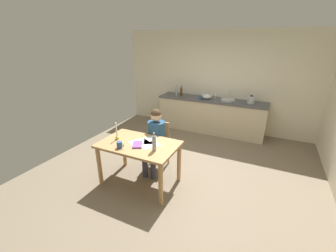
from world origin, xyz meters
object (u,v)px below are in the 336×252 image
(wine_bottle_on_table, at_px, (154,143))
(mixing_bowl, at_px, (207,96))
(dining_table, at_px, (139,150))
(coffee_mug, at_px, (120,145))
(wine_glass_back_left, at_px, (207,93))
(wine_glass_back_right, at_px, (203,93))
(book_magazine, at_px, (137,145))
(sink_unit, at_px, (228,100))
(person_seated, at_px, (155,137))
(teacup_on_counter, at_px, (200,97))
(stovetop_kettle, at_px, (251,99))
(bottle_vinegar, at_px, (181,92))
(wine_glass_by_kettle, at_px, (212,94))
(wine_glass_near_sink, at_px, (216,94))
(chair_at_table, at_px, (158,142))
(bottle_oil, at_px, (176,91))
(candlestick, at_px, (117,135))

(wine_bottle_on_table, xyz_separation_m, mixing_bowl, (-0.03, 2.90, 0.07))
(dining_table, height_order, coffee_mug, coffee_mug)
(wine_glass_back_left, height_order, wine_glass_back_right, same)
(book_magazine, height_order, sink_unit, sink_unit)
(dining_table, xyz_separation_m, sink_unit, (0.88, 2.82, 0.28))
(person_seated, bearing_deg, teacup_on_counter, 85.57)
(stovetop_kettle, relative_size, wine_glass_back_left, 1.43)
(bottle_vinegar, xyz_separation_m, wine_glass_by_kettle, (0.80, 0.18, -0.01))
(person_seated, bearing_deg, stovetop_kettle, 58.82)
(wine_glass_near_sink, bearing_deg, book_magazine, -99.30)
(chair_at_table, xyz_separation_m, teacup_on_counter, (0.18, 2.02, 0.45))
(person_seated, bearing_deg, dining_table, -93.55)
(wine_glass_back_right, bearing_deg, book_magazine, -93.09)
(wine_glass_back_left, bearing_deg, wine_glass_near_sink, 0.00)
(sink_unit, distance_m, stovetop_kettle, 0.56)
(stovetop_kettle, xyz_separation_m, teacup_on_counter, (-1.23, -0.15, -0.05))
(chair_at_table, bearing_deg, dining_table, -91.43)
(stovetop_kettle, relative_size, wine_glass_by_kettle, 1.43)
(mixing_bowl, relative_size, wine_glass_by_kettle, 1.67)
(chair_at_table, bearing_deg, book_magazine, -89.72)
(dining_table, distance_m, wine_glass_back_right, 2.99)
(bottle_oil, xyz_separation_m, wine_glass_by_kettle, (0.92, 0.24, -0.03))
(book_magazine, height_order, bottle_vinegar, bottle_vinegar)
(dining_table, relative_size, wine_glass_back_right, 8.34)
(candlestick, distance_m, wine_glass_back_left, 3.07)
(book_magazine, distance_m, bottle_oil, 2.85)
(wine_glass_back_right, bearing_deg, bottle_vinegar, -162.20)
(chair_at_table, bearing_deg, wine_glass_by_kettle, 80.40)
(wine_bottle_on_table, xyz_separation_m, sink_unit, (0.52, 2.92, 0.04))
(stovetop_kettle, bearing_deg, bottle_vinegar, -178.92)
(bottle_oil, height_order, wine_glass_near_sink, bottle_oil)
(candlestick, bearing_deg, coffee_mug, -45.40)
(candlestick, bearing_deg, wine_glass_near_sink, 72.66)
(sink_unit, bearing_deg, dining_table, -107.27)
(candlestick, bearing_deg, bottle_oil, 91.96)
(wine_bottle_on_table, xyz_separation_m, bottle_vinegar, (-0.74, 2.89, 0.14))
(sink_unit, relative_size, wine_glass_back_right, 2.34)
(mixing_bowl, bearing_deg, chair_at_table, -98.08)
(wine_glass_by_kettle, height_order, wine_glass_back_right, same)
(candlestick, bearing_deg, bottle_vinegar, 89.47)
(dining_table, xyz_separation_m, candlestick, (-0.42, -0.02, 0.20))
(candlestick, bearing_deg, teacup_on_counter, 77.09)
(stovetop_kettle, bearing_deg, wine_glass_by_kettle, 171.66)
(bottle_vinegar, bearing_deg, wine_glass_back_right, 17.80)
(person_seated, distance_m, wine_glass_near_sink, 2.53)
(candlestick, xyz_separation_m, wine_glass_near_sink, (0.93, 2.99, 0.16))
(wine_bottle_on_table, relative_size, bottle_oil, 0.93)
(book_magazine, distance_m, wine_glass_near_sink, 3.08)
(bottle_oil, bearing_deg, wine_glass_near_sink, 13.28)
(candlestick, relative_size, bottle_vinegar, 1.07)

